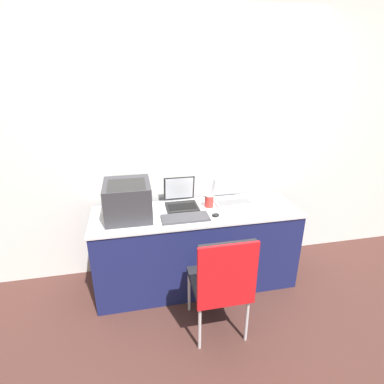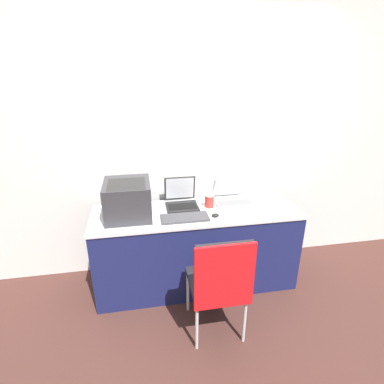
% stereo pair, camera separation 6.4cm
% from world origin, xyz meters
% --- Properties ---
extents(ground_plane, '(14.00, 14.00, 0.00)m').
position_xyz_m(ground_plane, '(0.00, 0.00, 0.00)').
color(ground_plane, '#472823').
extents(wall_back, '(8.00, 0.05, 2.60)m').
position_xyz_m(wall_back, '(0.00, 0.69, 1.30)').
color(wall_back, silver).
rests_on(wall_back, ground_plane).
extents(table, '(1.88, 0.60, 0.77)m').
position_xyz_m(table, '(0.00, 0.29, 0.39)').
color(table, '#191E51').
rests_on(table, ground_plane).
extents(printer, '(0.39, 0.42, 0.31)m').
position_xyz_m(printer, '(-0.60, 0.31, 0.94)').
color(printer, '#333338').
rests_on(printer, table).
extents(laptop_left, '(0.30, 0.30, 0.26)m').
position_xyz_m(laptop_left, '(-0.11, 0.44, 0.83)').
color(laptop_left, black).
rests_on(laptop_left, table).
extents(laptop_right, '(0.35, 0.31, 0.22)m').
position_xyz_m(laptop_right, '(0.39, 0.44, 0.82)').
color(laptop_right, '#B7B7BC').
rests_on(laptop_right, table).
extents(external_keyboard, '(0.41, 0.18, 0.02)m').
position_xyz_m(external_keyboard, '(-0.13, 0.16, 0.78)').
color(external_keyboard, '#3D3D42').
rests_on(external_keyboard, table).
extents(coffee_cup, '(0.09, 0.09, 0.12)m').
position_xyz_m(coffee_cup, '(0.14, 0.36, 0.83)').
color(coffee_cup, red).
rests_on(coffee_cup, table).
extents(mouse, '(0.07, 0.05, 0.03)m').
position_xyz_m(mouse, '(0.14, 0.15, 0.79)').
color(mouse, black).
rests_on(mouse, table).
extents(chair, '(0.42, 0.46, 0.91)m').
position_xyz_m(chair, '(0.04, -0.41, 0.55)').
color(chair, black).
rests_on(chair, ground_plane).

